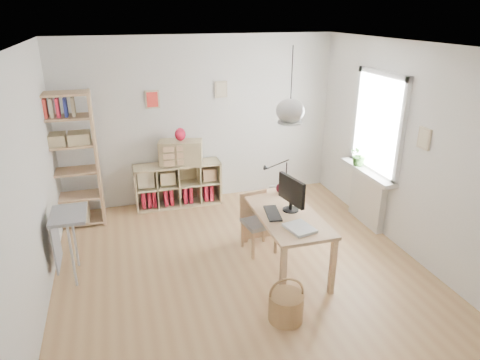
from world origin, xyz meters
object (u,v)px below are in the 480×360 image
object	(u,v)px
chair	(257,218)
storage_chest	(288,213)
tall_bookshelf	(68,156)
desk	(285,219)
monitor	(291,192)
drawer_chest	(181,152)
cube_shelf	(177,187)

from	to	relation	value
chair	storage_chest	size ratio (longest dim) A/B	1.14
tall_bookshelf	chair	bearing A→B (deg)	-31.44
storage_chest	chair	bearing A→B (deg)	-127.39
tall_bookshelf	storage_chest	xyz separation A→B (m)	(3.06, -0.92, -0.91)
desk	storage_chest	bearing A→B (deg)	65.26
desk	monitor	xyz separation A→B (m)	(0.07, 0.03, 0.34)
drawer_chest	monitor	bearing A→B (deg)	-50.26
chair	storage_chest	bearing A→B (deg)	30.13
tall_bookshelf	chair	size ratio (longest dim) A/B	2.50
desk	chair	xyz separation A→B (m)	(-0.20, 0.49, -0.20)
cube_shelf	storage_chest	xyz separation A→B (m)	(1.50, -1.20, -0.12)
desk	drawer_chest	distance (m)	2.39
tall_bookshelf	chair	xyz separation A→B (m)	(2.39, -1.46, -0.63)
monitor	drawer_chest	distance (m)	2.38
desk	cube_shelf	size ratio (longest dim) A/B	1.07
desk	tall_bookshelf	xyz separation A→B (m)	(-2.59, 1.95, 0.43)
tall_bookshelf	storage_chest	world-z (taller)	tall_bookshelf
desk	storage_chest	distance (m)	1.23
tall_bookshelf	cube_shelf	bearing A→B (deg)	10.19
tall_bookshelf	monitor	distance (m)	3.28
monitor	tall_bookshelf	bearing A→B (deg)	132.26
storage_chest	monitor	distance (m)	1.35
storage_chest	drawer_chest	world-z (taller)	drawer_chest
chair	storage_chest	xyz separation A→B (m)	(0.67, 0.54, -0.27)
storage_chest	monitor	size ratio (longest dim) A/B	1.42
storage_chest	drawer_chest	size ratio (longest dim) A/B	1.03
monitor	drawer_chest	xyz separation A→B (m)	(-1.00, 2.16, -0.08)
cube_shelf	drawer_chest	xyz separation A→B (m)	(0.09, -0.04, 0.62)
tall_bookshelf	monitor	bearing A→B (deg)	-35.82
desk	storage_chest	world-z (taller)	desk
desk	tall_bookshelf	world-z (taller)	tall_bookshelf
storage_chest	monitor	world-z (taller)	monitor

